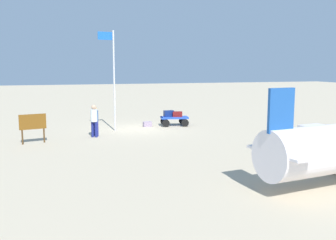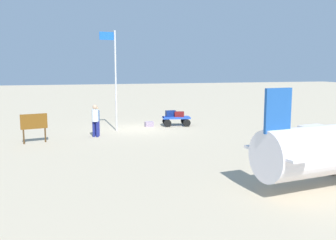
{
  "view_description": "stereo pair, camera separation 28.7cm",
  "coord_description": "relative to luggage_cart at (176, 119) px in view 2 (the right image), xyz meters",
  "views": [
    {
      "loc": [
        4.73,
        22.43,
        3.81
      ],
      "look_at": [
        -0.18,
        6.0,
        1.37
      ],
      "focal_mm": 40.26,
      "sensor_mm": 36.0,
      "label": 1
    },
    {
      "loc": [
        4.46,
        22.51,
        3.81
      ],
      "look_at": [
        -0.18,
        6.0,
        1.37
      ],
      "focal_mm": 40.26,
      "sensor_mm": 36.0,
      "label": 2
    }
  ],
  "objects": [
    {
      "name": "ground_plane",
      "position": [
        2.57,
        0.63,
        -0.42
      ],
      "size": [
        120.0,
        120.0,
        0.0
      ],
      "primitive_type": "plane",
      "color": "#BAA98C"
    },
    {
      "name": "suitcase_dark",
      "position": [
        -0.23,
        0.02,
        0.33
      ],
      "size": [
        0.68,
        0.49,
        0.34
      ],
      "color": "maroon",
      "rests_on": "luggage_cart"
    },
    {
      "name": "flagpole",
      "position": [
        4.06,
        0.89,
        2.96
      ],
      "size": [
        0.95,
        0.22,
        5.88
      ],
      "color": "silver",
      "rests_on": "ground"
    },
    {
      "name": "suitcase_tan",
      "position": [
        1.77,
        -0.08,
        -0.26
      ],
      "size": [
        0.56,
        0.34,
        0.32
      ],
      "color": "#96829B",
      "rests_on": "ground"
    },
    {
      "name": "signboard",
      "position": [
        8.46,
        3.46,
        0.58
      ],
      "size": [
        1.27,
        0.34,
        1.48
      ],
      "color": "#4C3319",
      "rests_on": "ground"
    },
    {
      "name": "luggage_cart",
      "position": [
        0.0,
        0.0,
        0.0
      ],
      "size": [
        1.89,
        1.34,
        0.58
      ],
      "color": "blue",
      "rests_on": "ground"
    },
    {
      "name": "suitcase_navy",
      "position": [
        0.3,
        -0.21,
        0.36
      ],
      "size": [
        0.65,
        0.39,
        0.4
      ],
      "color": "navy",
      "rests_on": "luggage_cart"
    },
    {
      "name": "worker_lead",
      "position": [
        5.27,
        2.3,
        0.52
      ],
      "size": [
        0.45,
        0.45,
        1.63
      ],
      "color": "navy",
      "rests_on": "ground"
    },
    {
      "name": "worker_trailing",
      "position": [
        5.37,
        2.61,
        0.65
      ],
      "size": [
        0.49,
        0.49,
        1.78
      ],
      "color": "navy",
      "rests_on": "ground"
    }
  ]
}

